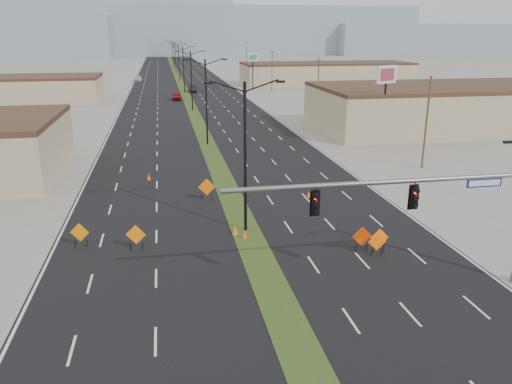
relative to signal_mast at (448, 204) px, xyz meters
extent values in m
plane|color=gray|center=(-8.56, -2.00, -4.79)|extent=(600.00, 600.00, 0.00)
cube|color=black|center=(-8.56, 98.00, -4.79)|extent=(25.00, 400.00, 0.02)
cube|color=#2B4619|center=(-8.56, 98.00, -4.79)|extent=(2.00, 400.00, 0.04)
cube|color=tan|center=(-40.56, 83.00, -2.54)|extent=(30.00, 14.00, 4.50)
cube|color=tan|center=(25.44, 43.00, -2.04)|extent=(36.00, 18.00, 5.50)
cube|color=tan|center=(29.44, 108.00, -2.29)|extent=(44.00, 16.00, 5.00)
cube|color=#8A9CAB|center=(31.44, 298.00, 9.21)|extent=(220.00, 50.00, 28.00)
cube|color=#8A9CAB|center=(171.44, 288.00, 4.21)|extent=(160.00, 50.00, 18.00)
cube|color=#8A9CAB|center=(-38.56, 318.00, 11.21)|extent=(140.00, 50.00, 32.00)
cylinder|color=slate|center=(-3.36, 0.00, 1.31)|extent=(16.00, 0.24, 0.24)
cube|color=navy|center=(1.84, -0.02, 0.99)|extent=(1.90, 0.04, 0.45)
cube|color=black|center=(-6.86, 0.00, 0.43)|extent=(0.50, 0.28, 1.30)
sphere|color=#FF0C05|center=(-6.86, -0.16, 0.78)|extent=(0.22, 0.22, 0.22)
cube|color=black|center=(-1.86, 0.00, 0.43)|extent=(0.50, 0.28, 1.30)
sphere|color=#FF0C05|center=(-1.86, -0.16, 0.78)|extent=(0.22, 0.22, 0.22)
cylinder|color=black|center=(-8.56, 10.00, 0.21)|extent=(0.20, 0.20, 10.00)
cube|color=black|center=(-10.86, 10.00, 5.16)|extent=(0.55, 0.24, 0.14)
cube|color=black|center=(-6.26, 10.00, 5.16)|extent=(0.55, 0.24, 0.14)
cylinder|color=black|center=(-8.56, 38.00, 0.21)|extent=(0.20, 0.20, 10.00)
cube|color=black|center=(-10.86, 38.00, 5.16)|extent=(0.55, 0.24, 0.14)
cube|color=black|center=(-6.26, 38.00, 5.16)|extent=(0.55, 0.24, 0.14)
cylinder|color=black|center=(-8.56, 66.00, 0.21)|extent=(0.20, 0.20, 10.00)
cube|color=black|center=(-10.86, 66.00, 5.16)|extent=(0.55, 0.24, 0.14)
cube|color=black|center=(-6.26, 66.00, 5.16)|extent=(0.55, 0.24, 0.14)
cylinder|color=black|center=(-8.56, 94.00, 0.21)|extent=(0.20, 0.20, 10.00)
cube|color=black|center=(-10.86, 94.00, 5.16)|extent=(0.55, 0.24, 0.14)
cube|color=black|center=(-6.26, 94.00, 5.16)|extent=(0.55, 0.24, 0.14)
cylinder|color=black|center=(-8.56, 122.00, 0.21)|extent=(0.20, 0.20, 10.00)
cube|color=black|center=(-10.86, 122.00, 5.16)|extent=(0.55, 0.24, 0.14)
cube|color=black|center=(-6.26, 122.00, 5.16)|extent=(0.55, 0.24, 0.14)
cylinder|color=black|center=(-8.56, 150.00, 0.21)|extent=(0.20, 0.20, 10.00)
cube|color=black|center=(-10.86, 150.00, 5.16)|extent=(0.55, 0.24, 0.14)
cube|color=black|center=(-6.26, 150.00, 5.16)|extent=(0.55, 0.24, 0.14)
cylinder|color=black|center=(-8.56, 178.00, 0.21)|extent=(0.20, 0.20, 10.00)
cube|color=black|center=(-10.86, 178.00, 5.16)|extent=(0.55, 0.24, 0.14)
cube|color=black|center=(-6.26, 178.00, 5.16)|extent=(0.55, 0.24, 0.14)
cylinder|color=#4C3823|center=(11.44, 23.00, -0.29)|extent=(0.20, 0.20, 9.00)
cube|color=#4C3823|center=(11.44, 23.00, 3.81)|extent=(1.60, 0.10, 0.10)
cylinder|color=#4C3823|center=(11.44, 58.00, -0.29)|extent=(0.20, 0.20, 9.00)
cube|color=#4C3823|center=(11.44, 58.00, 3.81)|extent=(1.60, 0.10, 0.10)
cylinder|color=#4C3823|center=(11.44, 93.00, -0.29)|extent=(0.20, 0.20, 9.00)
cube|color=#4C3823|center=(11.44, 93.00, 3.81)|extent=(1.60, 0.10, 0.10)
cylinder|color=#4C3823|center=(11.44, 128.00, -0.29)|extent=(0.20, 0.20, 9.00)
cube|color=#4C3823|center=(11.44, 128.00, 3.81)|extent=(1.60, 0.10, 0.10)
imported|color=maroon|center=(-10.73, 81.29, -4.02)|extent=(2.01, 4.59, 1.54)
imported|color=black|center=(-6.56, 95.03, -3.97)|extent=(1.84, 5.00, 1.64)
imported|color=silver|center=(-19.92, 123.03, -4.04)|extent=(2.37, 5.30, 1.51)
cube|color=orange|center=(-19.21, 9.14, -3.78)|extent=(1.18, 0.35, 1.21)
cylinder|color=black|center=(-19.56, 9.14, -4.54)|extent=(0.05, 0.05, 0.50)
cylinder|color=black|center=(-18.86, 9.14, -4.54)|extent=(0.05, 0.05, 0.50)
cube|color=orange|center=(-15.74, 8.03, -3.75)|extent=(1.22, 0.37, 1.26)
cylinder|color=black|center=(-16.10, 8.03, -4.53)|extent=(0.05, 0.05, 0.52)
cylinder|color=black|center=(-15.37, 8.03, -4.53)|extent=(0.05, 0.05, 0.52)
cube|color=#E45E04|center=(-10.56, 16.87, -3.65)|extent=(1.37, 0.08, 1.37)
cylinder|color=black|center=(-10.96, 16.87, -4.51)|extent=(0.05, 0.05, 0.57)
cylinder|color=black|center=(-10.16, 16.87, -4.51)|extent=(0.05, 0.05, 0.57)
cube|color=#DA4004|center=(-2.12, 5.25, -3.76)|extent=(1.24, 0.10, 1.24)
cylinder|color=black|center=(-2.48, 5.25, -4.53)|extent=(0.05, 0.05, 0.51)
cylinder|color=black|center=(-1.76, 5.25, -4.53)|extent=(0.05, 0.05, 0.51)
cube|color=orange|center=(-1.14, 4.92, -3.80)|extent=(1.19, 0.07, 1.19)
cylinder|color=black|center=(-1.48, 4.92, -4.54)|extent=(0.05, 0.05, 0.49)
cylinder|color=black|center=(-0.79, 4.92, -4.54)|extent=(0.05, 0.05, 0.49)
cube|color=#FF6205|center=(-1.45, 4.53, -3.86)|extent=(1.12, 0.10, 1.12)
cylinder|color=black|center=(-1.78, 4.53, -4.56)|extent=(0.05, 0.05, 0.46)
cylinder|color=black|center=(-1.13, 4.53, -4.56)|extent=(0.05, 0.05, 0.46)
cone|color=orange|center=(-9.38, 9.35, -4.46)|extent=(0.50, 0.50, 0.67)
cone|color=#FA5005|center=(-8.85, 8.63, -4.49)|extent=(0.45, 0.45, 0.61)
cone|color=#E76004|center=(-2.27, 16.14, -4.51)|extent=(0.41, 0.41, 0.56)
cone|color=#FC4705|center=(-15.28, 23.71, -4.48)|extent=(0.43, 0.43, 0.62)
cylinder|color=black|center=(12.13, 34.18, -0.96)|extent=(0.24, 0.24, 7.66)
cube|color=white|center=(12.13, 34.18, 3.48)|extent=(2.89, 1.59, 2.02)
cube|color=#963242|center=(12.13, 33.98, 3.48)|extent=(2.22, 1.06, 1.41)
cylinder|color=black|center=(7.96, 98.46, -1.37)|extent=(0.24, 0.24, 6.84)
cube|color=white|center=(7.96, 98.46, 2.59)|extent=(2.65, 1.30, 1.80)
cube|color=#35855C|center=(7.96, 98.26, 2.59)|extent=(2.03, 0.83, 1.26)
camera|label=1|loc=(-13.69, -21.25, 8.10)|focal=35.00mm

